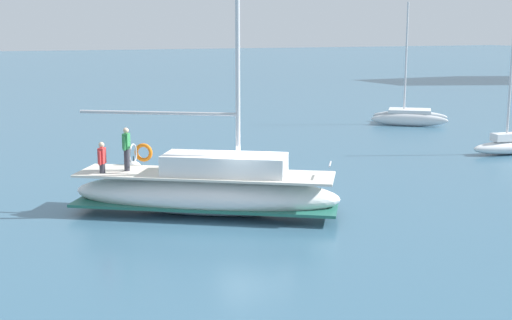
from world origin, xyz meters
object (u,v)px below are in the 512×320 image
(mooring_buoy, at_px, (134,169))
(moored_sloop_far, at_px, (511,145))
(main_sailboat, at_px, (207,189))
(moored_catamaran, at_px, (409,115))

(mooring_buoy, bearing_deg, moored_sloop_far, 80.11)
(main_sailboat, height_order, moored_catamaran, main_sailboat)
(main_sailboat, bearing_deg, moored_catamaran, 127.53)
(main_sailboat, xyz_separation_m, moored_sloop_far, (-4.52, 18.92, -0.42))
(moored_catamaran, xyz_separation_m, mooring_buoy, (8.50, -21.90, -0.39))
(moored_sloop_far, bearing_deg, main_sailboat, -76.56)
(main_sailboat, relative_size, mooring_buoy, 14.74)
(moored_sloop_far, relative_size, mooring_buoy, 6.84)
(main_sailboat, height_order, moored_sloop_far, main_sailboat)
(moored_catamaran, distance_m, mooring_buoy, 23.49)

